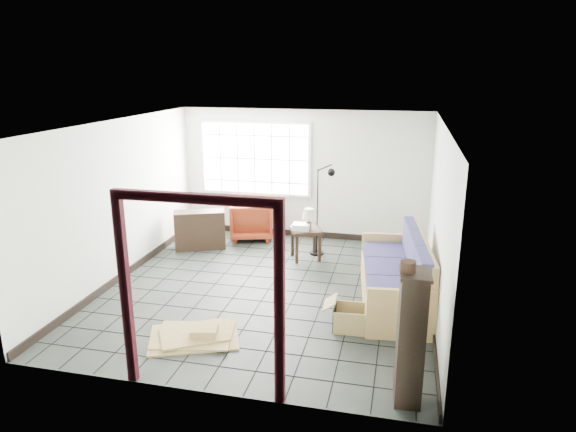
% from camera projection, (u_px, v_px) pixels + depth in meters
% --- Properties ---
extents(ground, '(5.50, 5.50, 0.00)m').
position_uv_depth(ground, '(269.00, 289.00, 8.13)').
color(ground, black).
rests_on(ground, ground).
extents(room_shell, '(5.02, 5.52, 2.61)m').
position_uv_depth(room_shell, '(268.00, 185.00, 7.69)').
color(room_shell, silver).
rests_on(room_shell, ground).
extents(window_panel, '(2.32, 0.08, 1.52)m').
position_uv_depth(window_panel, '(255.00, 159.00, 10.43)').
color(window_panel, silver).
rests_on(window_panel, ground).
extents(doorway_trim, '(1.80, 0.08, 2.20)m').
position_uv_depth(doorway_trim, '(198.00, 272.00, 5.22)').
color(doorway_trim, black).
rests_on(doorway_trim, ground).
extents(futon_sofa, '(1.14, 2.42, 1.03)m').
position_uv_depth(futon_sofa, '(398.00, 279.00, 7.58)').
color(futon_sofa, olive).
rests_on(futon_sofa, ground).
extents(armchair, '(1.03, 1.00, 0.86)m').
position_uv_depth(armchair, '(251.00, 218.00, 10.47)').
color(armchair, maroon).
rests_on(armchair, ground).
extents(side_table, '(0.69, 0.69, 0.57)m').
position_uv_depth(side_table, '(306.00, 234.00, 9.31)').
color(side_table, black).
rests_on(side_table, ground).
extents(table_lamp, '(0.31, 0.31, 0.37)m').
position_uv_depth(table_lamp, '(309.00, 215.00, 9.21)').
color(table_lamp, black).
rests_on(table_lamp, side_table).
extents(projector, '(0.32, 0.24, 0.11)m').
position_uv_depth(projector, '(301.00, 227.00, 9.21)').
color(projector, silver).
rests_on(projector, side_table).
extents(floor_lamp, '(0.47, 0.30, 1.73)m').
position_uv_depth(floor_lamp, '(324.00, 207.00, 9.36)').
color(floor_lamp, black).
rests_on(floor_lamp, ground).
extents(console_shelf, '(1.02, 0.72, 0.74)m').
position_uv_depth(console_shelf, '(200.00, 230.00, 9.89)').
color(console_shelf, black).
rests_on(console_shelf, ground).
extents(tall_shelf, '(0.33, 0.41, 1.45)m').
position_uv_depth(tall_shelf, '(411.00, 337.00, 5.21)').
color(tall_shelf, black).
rests_on(tall_shelf, ground).
extents(pot, '(0.19, 0.19, 0.11)m').
position_uv_depth(pot, '(408.00, 267.00, 5.00)').
color(pot, black).
rests_on(pot, tall_shelf).
extents(open_box, '(0.78, 0.41, 0.43)m').
position_uv_depth(open_box, '(352.00, 318.00, 6.85)').
color(open_box, olive).
rests_on(open_box, ground).
extents(cardboard_pile, '(1.34, 1.16, 0.16)m').
position_uv_depth(cardboard_pile, '(195.00, 335.00, 6.64)').
color(cardboard_pile, olive).
rests_on(cardboard_pile, ground).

